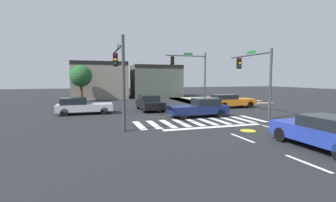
{
  "coord_description": "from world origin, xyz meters",
  "views": [
    {
      "loc": [
        -7.46,
        -20.21,
        3.08
      ],
      "look_at": [
        -0.96,
        0.09,
        1.1
      ],
      "focal_mm": 26.25,
      "sensor_mm": 36.0,
      "label": 1
    }
  ],
  "objects_px": {
    "car_blue": "(324,132)",
    "traffic_signal_northeast": "(191,69)",
    "traffic_signal_southwest": "(119,67)",
    "car_black": "(150,103)",
    "car_orange": "(231,101)",
    "car_navy": "(200,108)",
    "roadside_tree": "(81,76)",
    "traffic_signal_southeast": "(254,70)",
    "car_silver": "(82,106)"
  },
  "relations": [
    {
      "from": "traffic_signal_southwest",
      "to": "roadside_tree",
      "type": "bearing_deg",
      "value": 9.1
    },
    {
      "from": "car_navy",
      "to": "traffic_signal_southeast",
      "type": "bearing_deg",
      "value": 168.92
    },
    {
      "from": "traffic_signal_northeast",
      "to": "traffic_signal_southeast",
      "type": "bearing_deg",
      "value": 99.17
    },
    {
      "from": "traffic_signal_southeast",
      "to": "car_navy",
      "type": "relative_size",
      "value": 1.16
    },
    {
      "from": "traffic_signal_southwest",
      "to": "car_black",
      "type": "relative_size",
      "value": 1.29
    },
    {
      "from": "traffic_signal_southwest",
      "to": "car_navy",
      "type": "relative_size",
      "value": 1.21
    },
    {
      "from": "car_black",
      "to": "car_blue",
      "type": "distance_m",
      "value": 15.61
    },
    {
      "from": "car_blue",
      "to": "car_black",
      "type": "bearing_deg",
      "value": 15.52
    },
    {
      "from": "traffic_signal_southeast",
      "to": "traffic_signal_southwest",
      "type": "xyz_separation_m",
      "value": [
        -10.88,
        -0.79,
        0.06
      ]
    },
    {
      "from": "car_orange",
      "to": "car_black",
      "type": "xyz_separation_m",
      "value": [
        -8.58,
        0.59,
        -0.01
      ]
    },
    {
      "from": "traffic_signal_southwest",
      "to": "car_silver",
      "type": "bearing_deg",
      "value": 22.37
    },
    {
      "from": "car_navy",
      "to": "roadside_tree",
      "type": "bearing_deg",
      "value": -60.2
    },
    {
      "from": "car_navy",
      "to": "traffic_signal_northeast",
      "type": "bearing_deg",
      "value": -108.59
    },
    {
      "from": "traffic_signal_southeast",
      "to": "car_black",
      "type": "height_order",
      "value": "traffic_signal_southeast"
    },
    {
      "from": "traffic_signal_southwest",
      "to": "car_black",
      "type": "xyz_separation_m",
      "value": [
        3.61,
        6.79,
        -3.07
      ]
    },
    {
      "from": "traffic_signal_southeast",
      "to": "traffic_signal_northeast",
      "type": "xyz_separation_m",
      "value": [
        -1.51,
        9.36,
        0.43
      ]
    },
    {
      "from": "traffic_signal_northeast",
      "to": "car_orange",
      "type": "distance_m",
      "value": 5.94
    },
    {
      "from": "traffic_signal_southeast",
      "to": "traffic_signal_northeast",
      "type": "bearing_deg",
      "value": 9.17
    },
    {
      "from": "car_silver",
      "to": "car_navy",
      "type": "xyz_separation_m",
      "value": [
        9.03,
        -4.47,
        0.02
      ]
    },
    {
      "from": "traffic_signal_southeast",
      "to": "car_black",
      "type": "xyz_separation_m",
      "value": [
        -7.28,
        6.01,
        -3.01
      ]
    },
    {
      "from": "traffic_signal_southeast",
      "to": "car_orange",
      "type": "xyz_separation_m",
      "value": [
        1.3,
        5.42,
        -3.01
      ]
    },
    {
      "from": "traffic_signal_northeast",
      "to": "car_orange",
      "type": "bearing_deg",
      "value": 125.54
    },
    {
      "from": "traffic_signal_southeast",
      "to": "traffic_signal_southwest",
      "type": "height_order",
      "value": "traffic_signal_southwest"
    },
    {
      "from": "car_blue",
      "to": "car_navy",
      "type": "distance_m",
      "value": 9.97
    },
    {
      "from": "traffic_signal_southeast",
      "to": "car_blue",
      "type": "xyz_separation_m",
      "value": [
        -3.1,
        -9.03,
        -2.98
      ]
    },
    {
      "from": "car_silver",
      "to": "car_blue",
      "type": "xyz_separation_m",
      "value": [
        10.3,
        -14.35,
        0.05
      ]
    },
    {
      "from": "car_orange",
      "to": "car_silver",
      "type": "bearing_deg",
      "value": -179.63
    },
    {
      "from": "car_black",
      "to": "car_silver",
      "type": "bearing_deg",
      "value": -83.65
    },
    {
      "from": "car_blue",
      "to": "traffic_signal_northeast",
      "type": "bearing_deg",
      "value": -4.94
    },
    {
      "from": "car_navy",
      "to": "roadside_tree",
      "type": "relative_size",
      "value": 0.97
    },
    {
      "from": "traffic_signal_northeast",
      "to": "car_orange",
      "type": "relative_size",
      "value": 1.34
    },
    {
      "from": "car_orange",
      "to": "car_black",
      "type": "relative_size",
      "value": 1.03
    },
    {
      "from": "car_orange",
      "to": "car_navy",
      "type": "height_order",
      "value": "car_navy"
    },
    {
      "from": "roadside_tree",
      "to": "traffic_signal_northeast",
      "type": "bearing_deg",
      "value": -32.89
    },
    {
      "from": "traffic_signal_southeast",
      "to": "car_silver",
      "type": "bearing_deg",
      "value": 68.33
    },
    {
      "from": "car_orange",
      "to": "car_black",
      "type": "distance_m",
      "value": 8.6
    },
    {
      "from": "traffic_signal_southwest",
      "to": "car_silver",
      "type": "height_order",
      "value": "traffic_signal_southwest"
    },
    {
      "from": "car_navy",
      "to": "roadside_tree",
      "type": "xyz_separation_m",
      "value": [
        -9.41,
        16.44,
        2.63
      ]
    },
    {
      "from": "traffic_signal_southwest",
      "to": "car_orange",
      "type": "distance_m",
      "value": 14.02
    },
    {
      "from": "traffic_signal_northeast",
      "to": "roadside_tree",
      "type": "distance_m",
      "value": 14.64
    },
    {
      "from": "roadside_tree",
      "to": "car_navy",
      "type": "bearing_deg",
      "value": -60.2
    },
    {
      "from": "traffic_signal_northeast",
      "to": "roadside_tree",
      "type": "relative_size",
      "value": 1.26
    },
    {
      "from": "car_orange",
      "to": "car_silver",
      "type": "height_order",
      "value": "car_silver"
    },
    {
      "from": "traffic_signal_southwest",
      "to": "car_orange",
      "type": "bearing_deg",
      "value": -63.0
    },
    {
      "from": "car_silver",
      "to": "traffic_signal_southeast",
      "type": "bearing_deg",
      "value": -21.67
    },
    {
      "from": "car_silver",
      "to": "roadside_tree",
      "type": "bearing_deg",
      "value": 91.82
    },
    {
      "from": "traffic_signal_southeast",
      "to": "car_black",
      "type": "relative_size",
      "value": 1.23
    },
    {
      "from": "traffic_signal_southwest",
      "to": "roadside_tree",
      "type": "xyz_separation_m",
      "value": [
        -2.9,
        18.08,
        -0.44
      ]
    },
    {
      "from": "roadside_tree",
      "to": "traffic_signal_southwest",
      "type": "bearing_deg",
      "value": -80.9
    },
    {
      "from": "car_black",
      "to": "car_silver",
      "type": "xyz_separation_m",
      "value": [
        -6.12,
        -0.68,
        -0.02
      ]
    }
  ]
}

